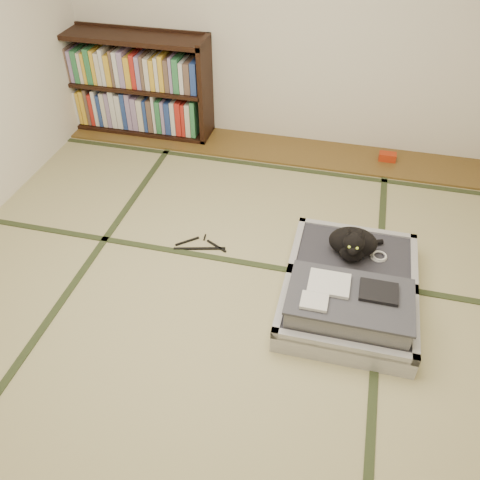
# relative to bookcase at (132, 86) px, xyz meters

# --- Properties ---
(floor) EXTENTS (4.50, 4.50, 0.00)m
(floor) POSITION_rel_bookcase_xyz_m (1.43, -2.07, -0.45)
(floor) COLOR tan
(floor) RESTS_ON ground
(wood_strip) EXTENTS (4.00, 0.50, 0.02)m
(wood_strip) POSITION_rel_bookcase_xyz_m (1.43, -0.07, -0.44)
(wood_strip) COLOR brown
(wood_strip) RESTS_ON ground
(red_item) EXTENTS (0.15, 0.09, 0.07)m
(red_item) POSITION_rel_bookcase_xyz_m (2.44, -0.04, -0.40)
(red_item) COLOR #A9290D
(red_item) RESTS_ON wood_strip
(room_shell) EXTENTS (4.50, 4.50, 4.50)m
(room_shell) POSITION_rel_bookcase_xyz_m (1.43, -2.07, 1.01)
(room_shell) COLOR white
(room_shell) RESTS_ON ground
(tatami_borders) EXTENTS (4.00, 4.50, 0.01)m
(tatami_borders) POSITION_rel_bookcase_xyz_m (1.43, -1.57, -0.45)
(tatami_borders) COLOR #2D381E
(tatami_borders) RESTS_ON ground
(bookcase) EXTENTS (1.51, 0.34, 0.97)m
(bookcase) POSITION_rel_bookcase_xyz_m (0.00, 0.00, 0.00)
(bookcase) COLOR black
(bookcase) RESTS_ON wood_strip
(suitcase) EXTENTS (0.83, 1.10, 0.33)m
(suitcase) POSITION_rel_bookcase_xyz_m (2.24, -1.88, -0.34)
(suitcase) COLOR #B0AFB4
(suitcase) RESTS_ON floor
(cat) EXTENTS (0.37, 0.37, 0.30)m
(cat) POSITION_rel_bookcase_xyz_m (2.22, -1.59, -0.18)
(cat) COLOR black
(cat) RESTS_ON suitcase
(cable_coil) EXTENTS (0.11, 0.11, 0.03)m
(cable_coil) POSITION_rel_bookcase_xyz_m (2.40, -1.57, -0.28)
(cable_coil) COLOR white
(cable_coil) RESTS_ON suitcase
(hanger) EXTENTS (0.39, 0.22, 0.01)m
(hanger) POSITION_rel_bookcase_xyz_m (1.15, -1.57, -0.44)
(hanger) COLOR black
(hanger) RESTS_ON floor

